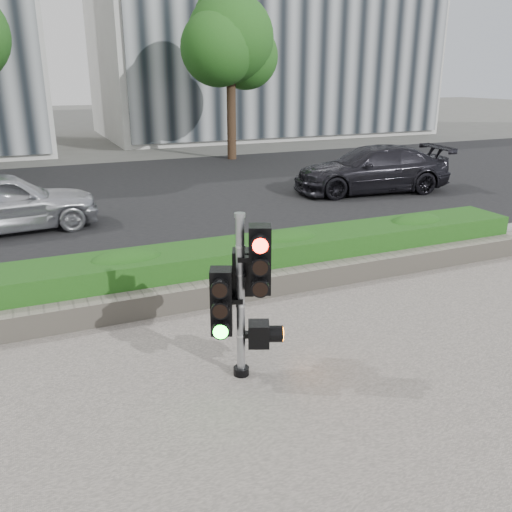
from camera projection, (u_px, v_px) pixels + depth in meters
ground at (271, 362)px, 6.55m from camera, size 120.00×120.00×0.00m
sidewalk at (402, 504)px, 4.38m from camera, size 16.00×11.00×0.03m
road at (120, 198)px, 15.23m from camera, size 60.00×13.00×0.02m
curb at (193, 274)px, 9.27m from camera, size 60.00×0.25×0.12m
stone_wall at (218, 292)px, 8.14m from camera, size 12.00×0.32×0.34m
hedge at (204, 268)px, 8.65m from camera, size 12.00×1.00×0.68m
building_right at (261, 24)px, 30.52m from camera, size 18.00×10.00×12.00m
tree_right at (229, 42)px, 20.71m from camera, size 4.10×3.58×6.53m
traffic_signal at (243, 288)px, 5.93m from camera, size 0.71×0.60×1.91m
car_silver at (3, 202)px, 11.68m from camera, size 4.05×1.96×1.33m
car_dark at (371, 169)px, 15.75m from camera, size 4.79×2.53×1.32m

